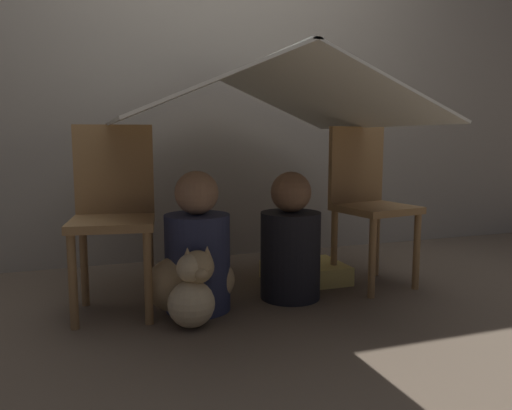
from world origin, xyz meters
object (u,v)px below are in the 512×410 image
Objects in this scene: person_second at (290,244)px; person_front at (198,251)px; dog at (191,281)px; chair_left at (114,210)px; chair_right at (368,198)px.

person_front is at bearing -177.52° from person_second.
person_second is 1.52× the size of dog.
person_front is 0.14m from dog.
person_second is at bearing 8.75° from dog.
chair_left is 1.32m from chair_right.
chair_left reaches higher than dog.
chair_right reaches higher than person_second.
chair_right is at bearing 11.66° from person_second.
chair_right is (1.32, -0.00, 0.00)m from chair_left.
chair_left reaches higher than person_second.
chair_left reaches higher than person_front.
person_front is 1.02× the size of person_second.
chair_right is 0.54m from person_second.
person_second is (-0.49, -0.10, -0.20)m from chair_right.
chair_left is 0.42m from person_front.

